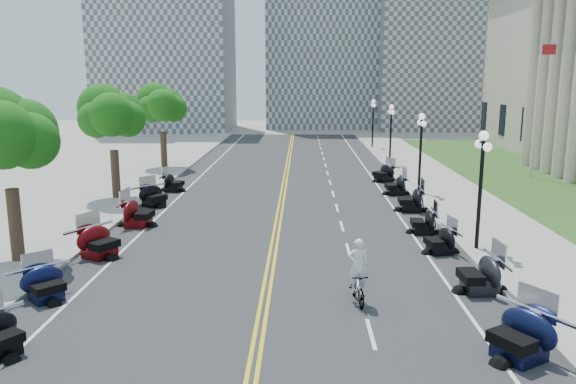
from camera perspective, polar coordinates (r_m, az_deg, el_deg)
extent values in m
plane|color=gray|center=(20.31, -2.08, -9.24)|extent=(160.00, 160.00, 0.00)
cube|color=#333335|center=(29.87, -0.92, -2.46)|extent=(16.00, 90.00, 0.01)
cube|color=yellow|center=(29.87, -1.15, -2.45)|extent=(0.12, 90.00, 0.00)
cube|color=yellow|center=(29.86, -0.69, -2.45)|extent=(0.12, 90.00, 0.00)
cube|color=white|center=(30.29, 11.28, -2.47)|extent=(0.12, 90.00, 0.00)
cube|color=white|center=(30.79, -12.91, -2.32)|extent=(0.12, 90.00, 0.00)
cube|color=white|center=(16.71, 8.42, -14.05)|extent=(0.12, 2.00, 0.00)
cube|color=white|center=(20.37, 7.06, -9.23)|extent=(0.12, 2.00, 0.00)
cube|color=white|center=(24.14, 6.15, -5.89)|extent=(0.12, 2.00, 0.00)
cube|color=white|center=(27.97, 5.49, -3.46)|extent=(0.12, 2.00, 0.00)
cube|color=white|center=(31.85, 4.99, -1.61)|extent=(0.12, 2.00, 0.00)
cube|color=white|center=(35.75, 4.60, -0.17)|extent=(0.12, 2.00, 0.00)
cube|color=white|center=(39.67, 4.29, 0.98)|extent=(0.12, 2.00, 0.00)
cube|color=white|center=(43.61, 4.04, 1.93)|extent=(0.12, 2.00, 0.00)
cube|color=white|center=(47.55, 3.82, 2.72)|extent=(0.12, 2.00, 0.00)
cube|color=white|center=(51.51, 3.64, 3.39)|extent=(0.12, 2.00, 0.00)
cube|color=white|center=(55.47, 3.49, 3.97)|extent=(0.12, 2.00, 0.00)
cube|color=white|center=(59.44, 3.35, 4.47)|extent=(0.12, 2.00, 0.00)
cube|color=white|center=(63.41, 3.24, 4.90)|extent=(0.12, 2.00, 0.00)
cube|color=white|center=(67.38, 3.13, 5.29)|extent=(0.12, 2.00, 0.00)
cube|color=white|center=(71.36, 3.04, 5.63)|extent=(0.12, 2.00, 0.00)
cube|color=#9E9991|center=(31.24, 18.72, -2.32)|extent=(5.00, 90.00, 0.15)
cube|color=#9E9991|center=(32.04, -20.05, -2.08)|extent=(5.00, 90.00, 0.15)
cube|color=#356023|center=(41.03, 24.81, 0.35)|extent=(9.00, 60.00, 0.10)
cube|color=gray|center=(83.42, -12.32, 15.15)|extent=(18.00, 14.00, 26.00)
cube|color=gray|center=(87.37, 3.40, 16.52)|extent=(16.00, 12.00, 30.00)
cube|color=gray|center=(86.60, 15.77, 13.52)|extent=(20.00, 14.00, 22.00)
imported|color=#A51414|center=(18.57, 7.07, -9.59)|extent=(0.72, 1.82, 1.07)
imported|color=white|center=(18.11, 7.18, -5.31)|extent=(0.67, 0.44, 1.83)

